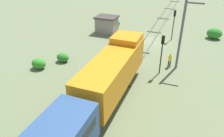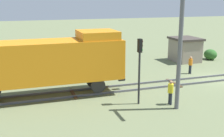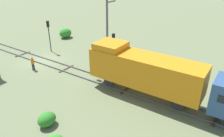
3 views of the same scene
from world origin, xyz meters
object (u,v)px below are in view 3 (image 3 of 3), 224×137
worker_by_signal (104,56)px  catenary_mast (107,30)px  worker_near_track (33,62)px  locomotive (143,69)px  traffic_signal_near (49,31)px  traffic_signal_mid (113,45)px

worker_by_signal → catenary_mast: size_ratio=0.21×
worker_near_track → locomotive: bearing=-108.4°
traffic_signal_near → worker_near_track: size_ratio=2.69×
traffic_signal_mid → worker_by_signal: size_ratio=2.66×
locomotive → worker_near_track: bearing=-80.0°
locomotive → worker_near_track: size_ratio=6.82×
traffic_signal_near → catenary_mast: (-1.86, 9.08, 1.11)m
traffic_signal_near → worker_near_track: 6.77m
catenary_mast → traffic_signal_near: bearing=-78.4°
locomotive → traffic_signal_mid: (-3.40, -5.61, 0.35)m
traffic_signal_near → worker_near_track: traffic_signal_near is taller
traffic_signal_mid → catenary_mast: (-1.66, -2.02, 1.15)m
worker_near_track → catenary_mast: 10.09m
worker_near_track → worker_by_signal: same height
traffic_signal_mid → catenary_mast: 2.86m
worker_by_signal → catenary_mast: (-0.86, -0.03, 3.28)m
traffic_signal_mid → worker_near_track: size_ratio=2.66×
locomotive → catenary_mast: (-5.06, -7.63, 1.50)m
locomotive → traffic_signal_near: bearing=-100.8°
locomotive → traffic_signal_mid: bearing=-121.2°
worker_by_signal → catenary_mast: catenary_mast is taller
locomotive → traffic_signal_near: (-3.20, -16.70, 0.39)m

